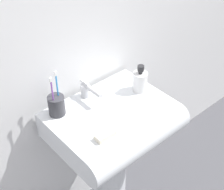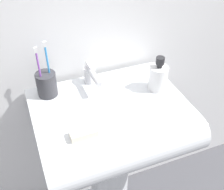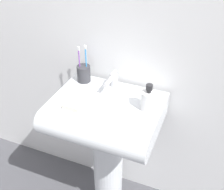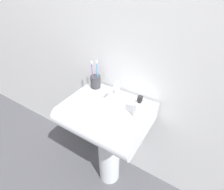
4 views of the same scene
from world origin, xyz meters
The scene contains 7 objects.
wall_back centered at (0.00, 0.24, 1.20)m, with size 5.00×0.05×2.40m, color white.
sink_pedestal centered at (0.00, 0.00, 0.35)m, with size 0.17×0.17×0.70m, color white.
sink_basin centered at (0.00, -0.05, 0.76)m, with size 0.56×0.45×0.13m.
faucet centered at (-0.02, 0.13, 0.87)m, with size 0.04×0.15×0.08m.
toothbrush_cup centered at (-0.20, 0.13, 0.88)m, with size 0.07×0.07×0.22m.
soap_bottle centered at (0.21, 0.01, 0.88)m, with size 0.07×0.07×0.14m.
bar_soap centered at (-0.13, -0.13, 0.84)m, with size 0.09×0.04×0.02m, color silver.
Camera 1 is at (-0.77, -0.91, 1.84)m, focal length 55.00 mm.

